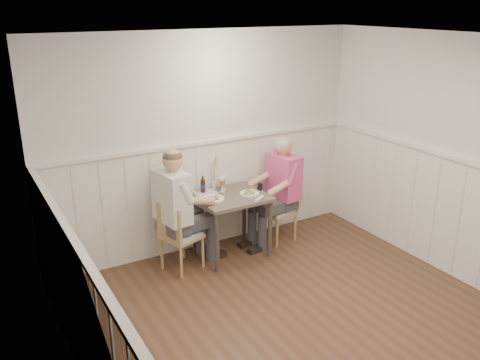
{
  "coord_description": "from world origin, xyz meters",
  "views": [
    {
      "loc": [
        -2.56,
        -2.98,
        2.88
      ],
      "look_at": [
        0.11,
        1.64,
        1.0
      ],
      "focal_mm": 38.0,
      "sensor_mm": 36.0,
      "label": 1
    }
  ],
  "objects_px": {
    "man_in_pink": "(281,197)",
    "grass_vase": "(214,174)",
    "chair_left": "(178,234)",
    "dining_table": "(231,204)",
    "chair_right": "(281,208)",
    "diner_cream": "(176,219)",
    "beer_bottle": "(203,185)"
  },
  "relations": [
    {
      "from": "chair_right",
      "to": "grass_vase",
      "type": "relative_size",
      "value": 1.85
    },
    {
      "from": "beer_bottle",
      "to": "chair_right",
      "type": "bearing_deg",
      "value": -11.89
    },
    {
      "from": "dining_table",
      "to": "chair_right",
      "type": "height_order",
      "value": "chair_right"
    },
    {
      "from": "chair_right",
      "to": "chair_left",
      "type": "distance_m",
      "value": 1.44
    },
    {
      "from": "dining_table",
      "to": "man_in_pink",
      "type": "bearing_deg",
      "value": 2.28
    },
    {
      "from": "dining_table",
      "to": "beer_bottle",
      "type": "relative_size",
      "value": 3.85
    },
    {
      "from": "chair_right",
      "to": "diner_cream",
      "type": "bearing_deg",
      "value": -178.59
    },
    {
      "from": "man_in_pink",
      "to": "beer_bottle",
      "type": "distance_m",
      "value": 1.02
    },
    {
      "from": "man_in_pink",
      "to": "grass_vase",
      "type": "height_order",
      "value": "man_in_pink"
    },
    {
      "from": "beer_bottle",
      "to": "grass_vase",
      "type": "height_order",
      "value": "grass_vase"
    },
    {
      "from": "dining_table",
      "to": "diner_cream",
      "type": "height_order",
      "value": "diner_cream"
    },
    {
      "from": "man_in_pink",
      "to": "diner_cream",
      "type": "distance_m",
      "value": 1.41
    },
    {
      "from": "diner_cream",
      "to": "chair_left",
      "type": "bearing_deg",
      "value": -100.4
    },
    {
      "from": "diner_cream",
      "to": "beer_bottle",
      "type": "relative_size",
      "value": 6.84
    },
    {
      "from": "chair_right",
      "to": "diner_cream",
      "type": "distance_m",
      "value": 1.44
    },
    {
      "from": "chair_left",
      "to": "man_in_pink",
      "type": "height_order",
      "value": "man_in_pink"
    },
    {
      "from": "chair_left",
      "to": "dining_table",
      "type": "bearing_deg",
      "value": 3.7
    },
    {
      "from": "dining_table",
      "to": "beer_bottle",
      "type": "height_order",
      "value": "beer_bottle"
    },
    {
      "from": "man_in_pink",
      "to": "beer_bottle",
      "type": "height_order",
      "value": "man_in_pink"
    },
    {
      "from": "man_in_pink",
      "to": "grass_vase",
      "type": "bearing_deg",
      "value": 161.34
    },
    {
      "from": "dining_table",
      "to": "diner_cream",
      "type": "relative_size",
      "value": 0.56
    },
    {
      "from": "chair_right",
      "to": "grass_vase",
      "type": "height_order",
      "value": "grass_vase"
    },
    {
      "from": "dining_table",
      "to": "beer_bottle",
      "type": "bearing_deg",
      "value": 135.26
    },
    {
      "from": "chair_right",
      "to": "chair_left",
      "type": "height_order",
      "value": "chair_left"
    },
    {
      "from": "grass_vase",
      "to": "man_in_pink",
      "type": "bearing_deg",
      "value": -18.66
    },
    {
      "from": "dining_table",
      "to": "chair_left",
      "type": "distance_m",
      "value": 0.74
    },
    {
      "from": "chair_right",
      "to": "diner_cream",
      "type": "height_order",
      "value": "diner_cream"
    },
    {
      "from": "dining_table",
      "to": "chair_right",
      "type": "bearing_deg",
      "value": 3.09
    },
    {
      "from": "chair_left",
      "to": "grass_vase",
      "type": "distance_m",
      "value": 0.87
    },
    {
      "from": "man_in_pink",
      "to": "beer_bottle",
      "type": "xyz_separation_m",
      "value": [
        -0.96,
        0.22,
        0.27
      ]
    },
    {
      "from": "dining_table",
      "to": "chair_left",
      "type": "xyz_separation_m",
      "value": [
        -0.71,
        -0.05,
        -0.2
      ]
    },
    {
      "from": "chair_right",
      "to": "beer_bottle",
      "type": "height_order",
      "value": "beer_bottle"
    }
  ]
}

